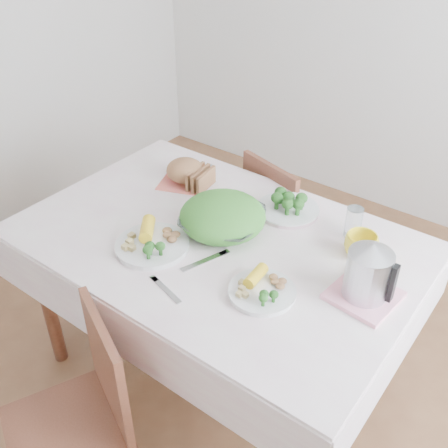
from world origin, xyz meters
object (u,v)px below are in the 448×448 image
Objects in this scene: dining_table at (217,311)px; yellow_mug at (361,246)px; chair_far at (292,218)px; electric_kettle at (369,269)px; salad_bowl at (223,222)px; dinner_plate_right at (262,292)px; dinner_plate_left at (152,246)px; chair_near at (63,418)px.

dining_table is 0.69m from yellow_mug.
chair_far is 6.88× the size of yellow_mug.
chair_far is 4.04× the size of electric_kettle.
electric_kettle is (0.60, -0.02, 0.08)m from salad_bowl.
chair_far is at bearing 139.15° from yellow_mug.
dinner_plate_right is (0.36, -0.84, 0.31)m from chair_far.
dinner_plate_left is at bearing -126.63° from dining_table.
yellow_mug reaches higher than salad_bowl.
salad_bowl is (-0.01, 0.05, 0.43)m from dining_table.
dining_table is at bearing 111.49° from chair_near.
salad_bowl is at bearing 112.34° from chair_near.
yellow_mug is at bearing 18.84° from salad_bowl.
yellow_mug is at bearing 142.04° from electric_kettle.
dining_table is at bearing 152.63° from dinner_plate_right.
dinner_plate_right is 0.42m from yellow_mug.
chair_near reaches higher than salad_bowl.
yellow_mug is at bearing 154.77° from chair_far.
chair_far is 3.00× the size of dinner_plate_left.
chair_far is at bearing 157.76° from electric_kettle.
dining_table is 0.78m from electric_kettle.
chair_near reaches higher than dinner_plate_left.
dining_table is 6.87× the size of electric_kettle.
dining_table is 0.68m from chair_far.
salad_bowl is (0.03, 0.81, 0.34)m from chair_near.
yellow_mug reaches higher than dinner_plate_right.
electric_kettle is (0.11, -0.19, 0.07)m from yellow_mug.
yellow_mug is (0.48, 0.22, 0.43)m from dining_table.
electric_kettle reaches higher than dinner_plate_left.
yellow_mug is (0.53, 0.98, 0.34)m from chair_near.
dinner_plate_left is at bearing -119.14° from salad_bowl.
dining_table is 0.43m from salad_bowl.
dining_table is at bearing -154.07° from electric_kettle.
chair_near is 0.99× the size of chair_far.
electric_kettle is at bearing 34.40° from dinner_plate_right.
chair_near is (-0.04, -0.76, 0.09)m from dining_table.
chair_far reaches higher than dinner_plate_right.
electric_kettle is at bearing -61.45° from yellow_mug.
dinner_plate_right is at bearing -122.11° from electric_kettle.
dinner_plate_right is at bearing 4.34° from dinner_plate_left.
salad_bowl is 0.61m from electric_kettle.
dinner_plate_right is at bearing 128.79° from chair_far.
chair_near is at bearing 105.66° from chair_far.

